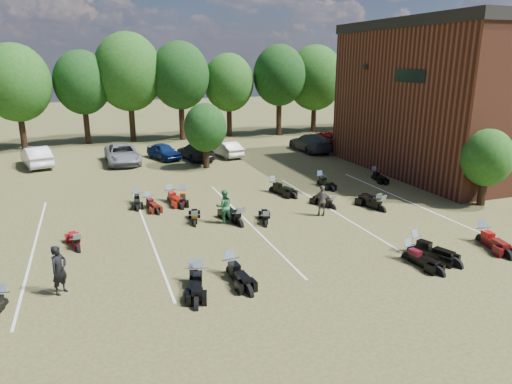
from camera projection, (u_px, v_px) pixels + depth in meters
name	position (u px, v px, depth m)	size (l,w,h in m)	color
ground	(326.00, 234.00, 21.80)	(160.00, 160.00, 0.00)	brown
car_1	(36.00, 156.00, 35.33)	(1.67, 4.80, 1.58)	silver
car_2	(122.00, 154.00, 36.43)	(2.50, 5.41, 1.50)	gray
car_3	(196.00, 151.00, 37.88)	(1.91, 4.70, 1.36)	black
car_4	(164.00, 151.00, 38.00)	(1.54, 3.83, 1.31)	navy
car_5	(226.00, 149.00, 39.00)	(1.40, 4.01, 1.32)	#B7B7B1
car_6	(337.00, 141.00, 42.25)	(2.64, 5.73, 1.59)	#5C0505
car_7	(310.00, 143.00, 41.30)	(2.20, 5.42, 1.57)	#3D3B41
person_black	(59.00, 270.00, 16.00)	(0.66, 0.43, 1.81)	black
person_green	(224.00, 206.00, 23.05)	(0.85, 0.66, 1.74)	#2A7040
person_grey	(322.00, 201.00, 24.12)	(0.97, 0.40, 1.65)	#5A524D
motorcycle_0	(3.00, 307.00, 15.35)	(0.64, 2.01, 1.12)	black
motorcycle_1	(194.00, 282.00, 17.08)	(0.68, 2.13, 1.19)	black
motorcycle_2	(198.00, 284.00, 16.94)	(0.74, 2.31, 1.29)	black
motorcycle_3	(231.00, 274.00, 17.68)	(0.75, 2.37, 1.32)	black
motorcycle_4	(415.00, 252.00, 19.68)	(0.80, 2.51, 1.40)	black
motorcycle_5	(408.00, 260.00, 18.98)	(0.70, 2.20, 1.23)	black
motorcycle_6	(481.00, 242.00, 20.83)	(0.79, 2.48, 1.38)	#500B0E
motorcycle_7	(78.00, 251.00, 19.85)	(0.66, 2.06, 1.15)	maroon
motorcycle_8	(195.00, 225.00, 22.89)	(0.64, 2.02, 1.12)	black
motorcycle_9	(266.00, 226.00, 22.84)	(0.64, 2.01, 1.12)	black
motorcycle_10	(239.00, 226.00, 22.86)	(0.80, 2.53, 1.41)	black
motorcycle_11	(332.00, 209.00, 25.46)	(0.66, 2.06, 1.15)	black
motorcycle_12	(377.00, 208.00, 25.63)	(0.68, 2.14, 1.19)	black
motorcycle_13	(381.00, 211.00, 25.03)	(0.74, 2.33, 1.30)	black
motorcycle_14	(149.00, 206.00, 25.86)	(0.67, 2.12, 1.18)	#4C0F0A
motorcycle_15	(170.00, 201.00, 26.93)	(0.75, 2.36, 1.31)	maroon
motorcycle_16	(137.00, 202.00, 26.59)	(0.67, 2.09, 1.17)	black
motorcycle_17	(183.00, 200.00, 27.05)	(0.71, 2.24, 1.25)	black
motorcycle_18	(273.00, 192.00, 28.74)	(0.79, 2.48, 1.38)	black
motorcycle_19	(320.00, 184.00, 30.40)	(0.72, 2.28, 1.27)	black
motorcycle_20	(374.00, 179.00, 31.80)	(0.68, 2.15, 1.20)	black
tree_line	(181.00, 77.00, 45.86)	(56.00, 6.00, 9.79)	black
young_tree_near_building	(487.00, 158.00, 25.39)	(2.80, 2.80, 4.16)	black
young_tree_midfield	(205.00, 128.00, 34.26)	(3.20, 3.20, 4.70)	black
parking_lines	(247.00, 221.00, 23.51)	(20.10, 14.00, 0.01)	silver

